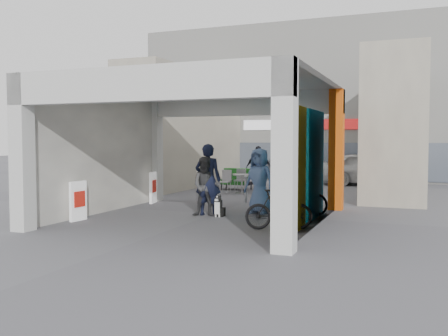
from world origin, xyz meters
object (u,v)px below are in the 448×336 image
at_px(man_with_dog, 208,180).
at_px(bicycle_front, 297,197).
at_px(man_elderly, 259,181).
at_px(bicycle_rear, 279,209).
at_px(cafe_set, 241,185).
at_px(produce_stand, 236,181).
at_px(man_crates, 259,167).
at_px(border_collie, 219,208).
at_px(white_van, 369,169).
at_px(man_back_turned, 206,186).

xyz_separation_m(man_with_dog, bicycle_front, (2.19, 1.16, -0.51)).
bearing_deg(man_elderly, man_with_dog, -129.22).
distance_m(man_elderly, bicycle_rear, 2.54).
distance_m(cafe_set, produce_stand, 1.26).
distance_m(cafe_set, man_crates, 1.89).
bearing_deg(bicycle_front, border_collie, 135.40).
height_order(bicycle_front, white_van, white_van).
distance_m(cafe_set, man_back_turned, 5.99).
relative_size(cafe_set, bicycle_front, 0.84).
bearing_deg(cafe_set, man_back_turned, -79.65).
xyz_separation_m(man_with_dog, man_elderly, (1.19, 0.83, -0.07)).
xyz_separation_m(cafe_set, man_back_turned, (1.07, -5.87, 0.48)).
bearing_deg(produce_stand, man_back_turned, -97.47).
height_order(man_with_dog, bicycle_rear, man_with_dog).
relative_size(man_with_dog, man_back_turned, 1.22).
height_order(cafe_set, man_crates, man_crates).
distance_m(man_crates, bicycle_front, 7.09).
bearing_deg(white_van, man_elderly, 158.65).
bearing_deg(bicycle_rear, cafe_set, 4.20).
xyz_separation_m(produce_stand, man_with_dog, (1.66, -6.83, 0.63)).
xyz_separation_m(bicycle_front, white_van, (1.01, 9.84, 0.28)).
distance_m(produce_stand, border_collie, 7.22).
distance_m(man_back_turned, man_elderly, 1.53).
xyz_separation_m(man_elderly, bicycle_front, (1.00, 0.33, -0.44)).
distance_m(border_collie, white_van, 11.48).
xyz_separation_m(man_crates, bicycle_rear, (3.27, -8.90, -0.43)).
relative_size(bicycle_front, bicycle_rear, 1.15).
distance_m(produce_stand, white_van, 6.42).
bearing_deg(produce_stand, man_elderly, -85.57).
distance_m(produce_stand, bicycle_rear, 9.13).
xyz_separation_m(produce_stand, man_elderly, (2.85, -5.99, 0.56)).
height_order(produce_stand, bicycle_rear, bicycle_rear).
height_order(man_crates, bicycle_rear, man_crates).
xyz_separation_m(cafe_set, bicycle_front, (3.24, -4.56, 0.15)).
bearing_deg(man_with_dog, white_van, -115.02).
height_order(man_back_turned, white_van, man_back_turned).
distance_m(bicycle_front, white_van, 9.90).
xyz_separation_m(produce_stand, border_collie, (2.03, -6.93, -0.10)).
bearing_deg(cafe_set, produce_stand, 118.93).
distance_m(man_with_dog, man_back_turned, 0.23).
bearing_deg(man_back_turned, man_elderly, 26.25).
xyz_separation_m(produce_stand, man_back_turned, (1.68, -6.98, 0.45)).
relative_size(border_collie, man_with_dog, 0.31).
distance_m(man_with_dog, man_elderly, 1.45).
xyz_separation_m(bicycle_rear, white_van, (0.85, 12.39, 0.29)).
relative_size(produce_stand, bicycle_rear, 0.86).
relative_size(man_with_dog, bicycle_rear, 1.27).
bearing_deg(man_crates, border_collie, 81.64).
relative_size(produce_stand, man_with_dog, 0.68).
relative_size(cafe_set, produce_stand, 1.13).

